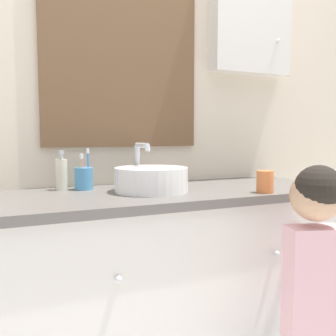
{
  "coord_description": "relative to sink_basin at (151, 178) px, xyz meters",
  "views": [
    {
      "loc": [
        -0.67,
        -1.12,
        1.11
      ],
      "look_at": [
        -0.05,
        0.27,
        0.97
      ],
      "focal_mm": 40.0,
      "sensor_mm": 36.0,
      "label": 1
    }
  ],
  "objects": [
    {
      "name": "sink_basin",
      "position": [
        0.0,
        0.0,
        0.0
      ],
      "size": [
        0.31,
        0.36,
        0.2
      ],
      "color": "white",
      "rests_on": "vanity_counter"
    },
    {
      "name": "vanity_counter",
      "position": [
        0.11,
        -0.01,
        -0.49
      ],
      "size": [
        1.47,
        0.57,
        0.87
      ],
      "color": "silver",
      "rests_on": "ground_plane"
    },
    {
      "name": "wall_back",
      "position": [
        0.13,
        0.3,
        0.36
      ],
      "size": [
        3.2,
        0.18,
        2.5
      ],
      "color": "beige",
      "rests_on": "ground_plane"
    },
    {
      "name": "soap_dispenser",
      "position": [
        -0.34,
        0.19,
        0.02
      ],
      "size": [
        0.05,
        0.05,
        0.17
      ],
      "color": "beige",
      "rests_on": "vanity_counter"
    },
    {
      "name": "drinking_cup",
      "position": [
        0.41,
        -0.23,
        -0.01
      ],
      "size": [
        0.07,
        0.07,
        0.09
      ],
      "primitive_type": "cylinder",
      "color": "orange",
      "rests_on": "vanity_counter"
    },
    {
      "name": "toothbrush_holder",
      "position": [
        -0.25,
        0.16,
        -0.0
      ],
      "size": [
        0.08,
        0.08,
        0.18
      ],
      "color": "#4C93C6",
      "rests_on": "vanity_counter"
    },
    {
      "name": "child_figure",
      "position": [
        0.41,
        -0.5,
        -0.29
      ],
      "size": [
        0.29,
        0.44,
        1.01
      ],
      "color": "slate",
      "rests_on": "ground_plane"
    }
  ]
}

